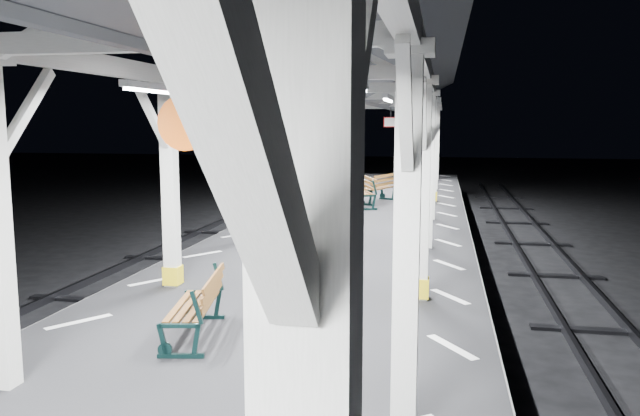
% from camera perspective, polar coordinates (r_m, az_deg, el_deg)
% --- Properties ---
extents(ground, '(120.00, 120.00, 0.00)m').
position_cam_1_polar(ground, '(8.47, -5.92, -17.78)').
color(ground, black).
rests_on(ground, ground).
extents(platform, '(6.00, 50.00, 1.00)m').
position_cam_1_polar(platform, '(8.27, -5.97, -14.65)').
color(platform, black).
rests_on(platform, ground).
extents(hazard_stripes_left, '(1.00, 48.00, 0.01)m').
position_cam_1_polar(hazard_stripes_left, '(9.09, -21.17, -9.68)').
color(hazard_stripes_left, silver).
rests_on(hazard_stripes_left, platform).
extents(hazard_stripes_right, '(1.00, 48.00, 0.01)m').
position_cam_1_polar(hazard_stripes_right, '(7.76, 11.96, -12.32)').
color(hazard_stripes_right, silver).
rests_on(hazard_stripes_right, platform).
extents(canopy, '(5.40, 49.00, 4.65)m').
position_cam_1_polar(canopy, '(7.68, -6.45, 14.58)').
color(canopy, silver).
rests_on(canopy, platform).
extents(bench_mid, '(0.80, 1.55, 0.80)m').
position_cam_1_polar(bench_mid, '(7.95, -10.92, -8.60)').
color(bench_mid, black).
rests_on(bench_mid, platform).
extents(bench_far, '(1.17, 1.82, 0.93)m').
position_cam_1_polar(bench_far, '(19.79, 4.08, 1.54)').
color(bench_far, black).
rests_on(bench_far, platform).
extents(bench_extra, '(1.24, 1.89, 0.96)m').
position_cam_1_polar(bench_extra, '(20.83, 5.47, 1.90)').
color(bench_extra, black).
rests_on(bench_extra, platform).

